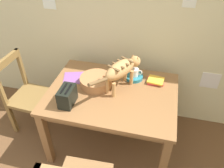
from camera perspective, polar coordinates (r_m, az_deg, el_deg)
name	(u,v)px	position (r m, az deg, el deg)	size (l,w,h in m)	color
wall_rear	(121,16)	(2.50, 2.24, 16.59)	(4.41, 0.11, 2.50)	beige
dining_table	(112,99)	(2.28, 0.00, -3.73)	(1.25, 0.91, 0.74)	olive
cat	(122,69)	(2.15, 2.46, 3.69)	(0.37, 0.61, 0.30)	tan
saucer_bowl	(134,77)	(2.39, 5.49, 1.83)	(0.19, 0.19, 0.04)	teal
coffee_mug	(135,72)	(2.36, 5.66, 2.99)	(0.13, 0.09, 0.08)	silver
magazine	(78,78)	(2.42, -8.50, 1.58)	(0.30, 0.21, 0.01)	#8D55A3
book_stack	(156,81)	(2.37, 10.84, 0.84)	(0.17, 0.16, 0.04)	#E0343C
wicker_basket	(96,81)	(2.28, -4.02, 0.75)	(0.32, 0.32, 0.09)	#B17445
toaster	(67,96)	(2.08, -11.15, -3.00)	(0.12, 0.20, 0.18)	black
wooden_chair_near	(28,95)	(2.79, -20.33, -2.69)	(0.44, 0.44, 0.93)	olive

